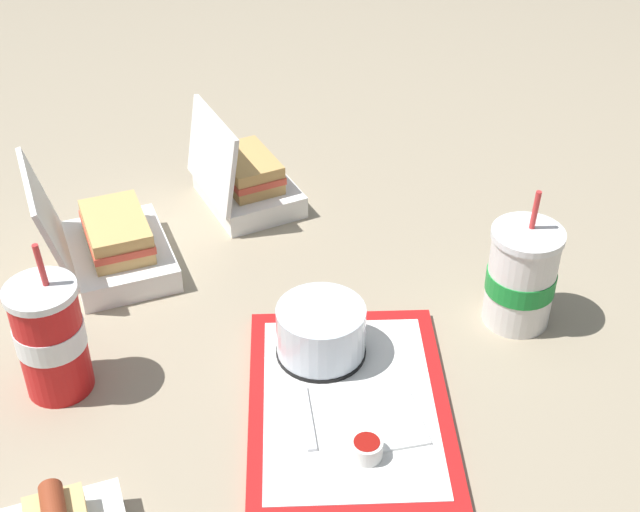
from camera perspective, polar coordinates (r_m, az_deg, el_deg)
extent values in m
plane|color=gray|center=(1.36, -0.55, -2.35)|extent=(3.20, 3.20, 0.00)
cube|color=red|center=(1.17, 1.87, -9.58)|extent=(0.39, 0.29, 0.01)
cube|color=white|center=(1.17, 1.87, -9.35)|extent=(0.34, 0.25, 0.00)
cylinder|color=black|center=(1.24, 0.06, -6.09)|extent=(0.12, 0.12, 0.01)
cylinder|color=beige|center=(1.22, 0.06, -5.11)|extent=(0.09, 0.09, 0.05)
cylinder|color=silver|center=(1.21, 0.06, -4.75)|extent=(0.12, 0.12, 0.07)
cylinder|color=white|center=(1.10, 2.99, -12.23)|extent=(0.04, 0.04, 0.02)
cylinder|color=#9E140F|center=(1.09, 3.01, -11.88)|extent=(0.03, 0.03, 0.01)
cube|color=white|center=(1.15, 3.96, -10.48)|extent=(0.11, 0.11, 0.00)
cube|color=white|center=(1.15, -0.83, -10.30)|extent=(0.11, 0.01, 0.00)
cube|color=white|center=(1.57, -4.58, 4.08)|extent=(0.22, 0.19, 0.04)
cube|color=white|center=(1.50, -6.95, 6.40)|extent=(0.18, 0.09, 0.14)
cube|color=tan|center=(1.55, -4.63, 5.02)|extent=(0.15, 0.12, 0.02)
cube|color=#D64C38|center=(1.54, -4.66, 5.53)|extent=(0.15, 0.13, 0.01)
cube|color=tan|center=(1.53, -4.69, 6.05)|extent=(0.15, 0.12, 0.02)
cube|color=white|center=(1.44, -12.65, 0.02)|extent=(0.23, 0.19, 0.04)
cube|color=white|center=(1.38, -17.05, 2.26)|extent=(0.21, 0.09, 0.15)
cube|color=tan|center=(1.42, -12.80, 1.00)|extent=(0.16, 0.12, 0.02)
cube|color=#D64C38|center=(1.41, -12.89, 1.53)|extent=(0.16, 0.12, 0.01)
cube|color=tan|center=(1.40, -12.97, 2.07)|extent=(0.16, 0.12, 0.02)
cylinder|color=white|center=(1.30, 12.73, -1.46)|extent=(0.10, 0.10, 0.14)
cylinder|color=#198C33|center=(1.30, 12.73, -1.52)|extent=(0.10, 0.10, 0.03)
cylinder|color=white|center=(1.26, 13.19, 1.34)|extent=(0.10, 0.10, 0.01)
cylinder|color=red|center=(1.25, 13.62, 2.88)|extent=(0.01, 0.01, 0.06)
cylinder|color=red|center=(1.21, -16.81, -5.28)|extent=(0.09, 0.09, 0.16)
cylinder|color=white|center=(1.20, -16.91, -4.84)|extent=(0.09, 0.09, 0.03)
cylinder|color=white|center=(1.16, -17.51, -2.17)|extent=(0.09, 0.09, 0.01)
cylinder|color=red|center=(1.14, -17.46, -0.56)|extent=(0.01, 0.01, 0.06)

